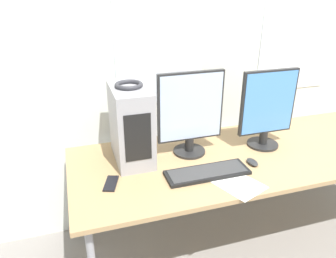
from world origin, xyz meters
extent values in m
cube|color=silver|center=(0.00, 0.99, 1.35)|extent=(8.00, 0.06, 2.70)
cube|color=white|center=(-0.55, 0.95, 1.53)|extent=(0.63, 0.01, 1.05)
cube|color=white|center=(0.55, 0.95, 1.53)|extent=(0.63, 0.01, 1.05)
cube|color=tan|center=(0.00, 0.43, 0.76)|extent=(2.50, 0.86, 0.03)
cylinder|color=#99999E|center=(-1.17, 0.78, 0.37)|extent=(0.04, 0.04, 0.75)
cube|color=#9E9EA3|center=(-0.84, 0.59, 1.01)|extent=(0.22, 0.40, 0.47)
cube|color=black|center=(-0.84, 0.39, 1.01)|extent=(0.15, 0.00, 0.28)
torus|color=#333338|center=(-0.84, 0.59, 1.26)|extent=(0.17, 0.17, 0.02)
cylinder|color=black|center=(-0.47, 0.56, 0.78)|extent=(0.21, 0.21, 0.02)
cylinder|color=black|center=(-0.47, 0.56, 0.84)|extent=(0.06, 0.06, 0.09)
cube|color=black|center=(-0.47, 0.56, 1.10)|extent=(0.43, 0.03, 0.44)
cube|color=silver|center=(-0.47, 0.54, 1.10)|extent=(0.40, 0.00, 0.42)
cylinder|color=black|center=(0.05, 0.50, 0.78)|extent=(0.21, 0.21, 0.02)
cylinder|color=black|center=(0.05, 0.50, 0.84)|extent=(0.06, 0.06, 0.09)
cube|color=black|center=(0.05, 0.50, 1.09)|extent=(0.39, 0.03, 0.43)
cube|color=#4C8CD8|center=(0.05, 0.49, 1.09)|extent=(0.36, 0.00, 0.41)
cube|color=black|center=(-0.46, 0.27, 0.79)|extent=(0.50, 0.17, 0.02)
cube|color=#383838|center=(-0.46, 0.27, 0.80)|extent=(0.46, 0.14, 0.00)
ellipsoid|color=#2D2D2D|center=(-0.15, 0.30, 0.79)|extent=(0.06, 0.10, 0.03)
cube|color=black|center=(-1.02, 0.34, 0.78)|extent=(0.11, 0.16, 0.01)
cube|color=white|center=(-0.35, 0.14, 0.78)|extent=(0.31, 0.35, 0.00)
camera|label=1|loc=(-1.17, -1.22, 1.82)|focal=35.00mm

